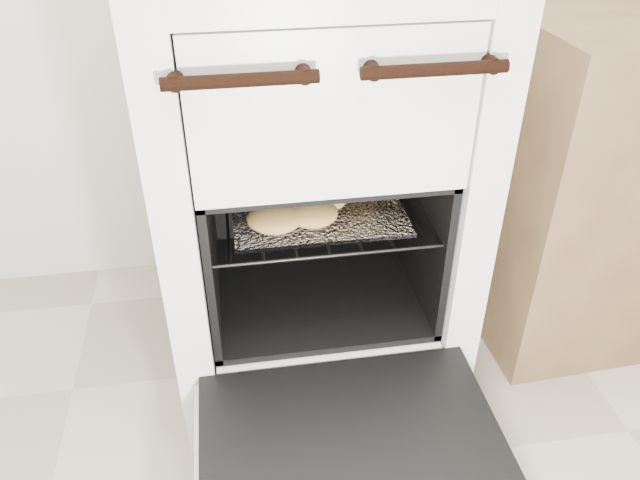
{
  "coord_description": "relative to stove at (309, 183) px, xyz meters",
  "views": [
    {
      "loc": [
        -0.22,
        -0.16,
        1.21
      ],
      "look_at": [
        -0.04,
        0.97,
        0.44
      ],
      "focal_mm": 35.0,
      "sensor_mm": 36.0,
      "label": 1
    }
  ],
  "objects": [
    {
      "name": "oven_rack",
      "position": [
        0.0,
        -0.07,
        -0.01
      ],
      "size": [
        0.48,
        0.46,
        0.01
      ],
      "color": "black",
      "rests_on": "stove"
    },
    {
      "name": "oven_door",
      "position": [
        0.0,
        -0.56,
        -0.27
      ],
      "size": [
        0.59,
        0.46,
        0.04
      ],
      "color": "black",
      "rests_on": "stove"
    },
    {
      "name": "stove",
      "position": [
        0.0,
        0.0,
        0.0
      ],
      "size": [
        0.66,
        0.74,
        1.01
      ],
      "color": "silver",
      "rests_on": "ground"
    },
    {
      "name": "foil_sheet",
      "position": [
        0.0,
        -0.09,
        0.0
      ],
      "size": [
        0.37,
        0.33,
        0.01
      ],
      "primitive_type": "cube",
      "color": "silver",
      "rests_on": "oven_rack"
    },
    {
      "name": "counter",
      "position": [
        0.9,
        0.05,
        -0.07
      ],
      "size": [
        0.88,
        0.61,
        0.86
      ],
      "primitive_type": "cube",
      "rotation": [
        0.0,
        0.0,
        0.05
      ],
      "color": "brown",
      "rests_on": "ground"
    },
    {
      "name": "baked_rolls",
      "position": [
        0.02,
        -0.09,
        0.03
      ],
      "size": [
        0.37,
        0.35,
        0.05
      ],
      "color": "tan",
      "rests_on": "foil_sheet"
    }
  ]
}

